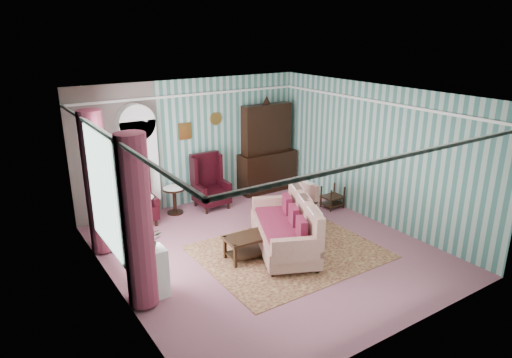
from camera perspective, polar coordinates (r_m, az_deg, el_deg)
floor at (r=8.68m, az=1.31°, el=-8.85°), size 6.00×6.00×0.00m
room_shell at (r=7.78m, az=-3.07°, el=3.72°), size 5.53×6.02×2.91m
bookcase at (r=10.08m, az=-14.33°, el=1.39°), size 0.80×0.28×2.24m
dresser_hutch at (r=11.38m, az=1.45°, el=4.23°), size 1.50×0.56×2.36m
wingback_left at (r=9.81m, az=-14.70°, el=-2.17°), size 0.76×0.80×1.25m
wingback_right at (r=10.45m, az=-5.64°, el=-0.36°), size 0.76×0.80×1.25m
seated_woman at (r=9.82m, az=-14.69°, el=-2.36°), size 0.44×0.40×1.18m
round_side_table at (r=10.35m, az=-10.14°, el=-2.67°), size 0.50×0.50×0.60m
nest_table at (r=10.64m, az=9.54°, el=-2.20°), size 0.45×0.38×0.54m
plant_stand at (r=7.30m, az=-13.29°, el=-11.51°), size 0.55×0.35×0.80m
rug at (r=8.62m, az=4.12°, el=-9.05°), size 3.20×2.60×0.01m
sofa at (r=8.49m, az=3.49°, el=-5.98°), size 1.73×2.30×0.95m
floral_armchair at (r=9.70m, az=5.22°, el=-2.52°), size 0.88×0.73×1.04m
coffee_table at (r=8.30m, az=-1.00°, el=-8.52°), size 0.85×0.54×0.44m
potted_plant_a at (r=6.89m, az=-13.30°, el=-7.56°), size 0.46×0.43×0.44m
potted_plant_b at (r=7.09m, az=-13.46°, el=-6.78°), size 0.27×0.23×0.45m
potted_plant_c at (r=7.06m, az=-14.17°, el=-7.20°), size 0.24×0.24×0.39m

